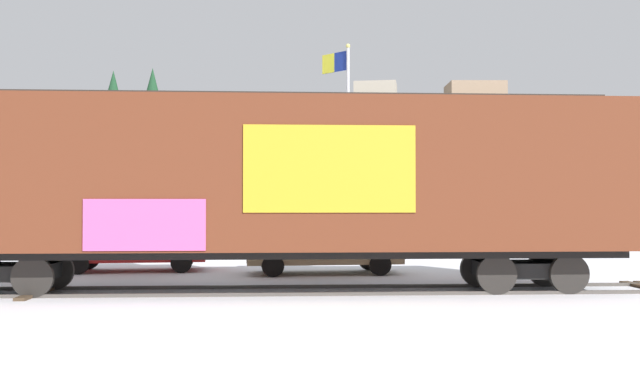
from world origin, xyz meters
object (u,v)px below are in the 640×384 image
(freight_car, at_px, (272,179))
(parked_car_red, at_px, (135,244))
(parked_car_tan, at_px, (323,245))
(flagpole, at_px, (345,123))

(freight_car, height_order, parked_car_red, freight_car)
(parked_car_tan, bearing_deg, parked_car_red, 172.79)
(parked_car_red, bearing_deg, freight_car, -47.71)
(flagpole, relative_size, parked_car_tan, 1.77)
(flagpole, xyz_separation_m, parked_car_red, (-6.76, -5.66, -4.45))
(flagpole, bearing_deg, parked_car_tan, -98.03)
(freight_car, bearing_deg, parked_car_red, 132.29)
(freight_car, height_order, parked_car_tan, freight_car)
(parked_car_red, relative_size, parked_car_tan, 0.97)
(freight_car, xyz_separation_m, flagpole, (2.12, 10.76, 2.62))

